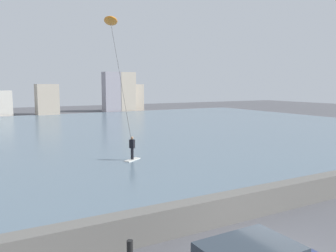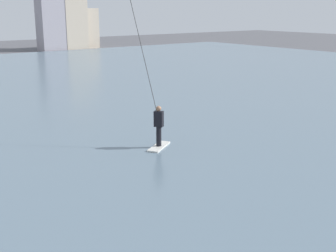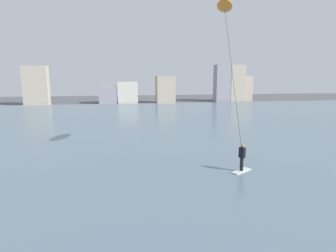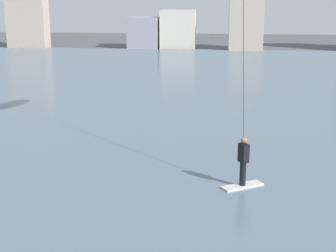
# 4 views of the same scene
# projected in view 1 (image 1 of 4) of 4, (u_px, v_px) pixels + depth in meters

# --- Properties ---
(seawall_barrier) EXTENTS (60.00, 0.70, 1.09)m
(seawall_barrier) POSITION_uv_depth(u_px,v_px,m) (217.00, 210.00, 13.09)
(seawall_barrier) COLOR #66635E
(seawall_barrier) RESTS_ON ground
(water_bay) EXTENTS (84.00, 52.00, 0.10)m
(water_bay) POSITION_uv_depth(u_px,v_px,m) (62.00, 135.00, 36.27)
(water_bay) COLOR slate
(water_bay) RESTS_ON ground
(far_shore_buildings) EXTENTS (45.94, 4.88, 7.75)m
(far_shore_buildings) POSITION_uv_depth(u_px,v_px,m) (48.00, 97.00, 61.26)
(far_shore_buildings) COLOR #B7A893
(far_shore_buildings) RESTS_ON ground
(kitesurfer_orange) EXTENTS (1.91, 5.41, 10.12)m
(kitesurfer_orange) POSITION_uv_depth(u_px,v_px,m) (113.00, 33.00, 25.14)
(kitesurfer_orange) COLOR silver
(kitesurfer_orange) RESTS_ON water_bay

